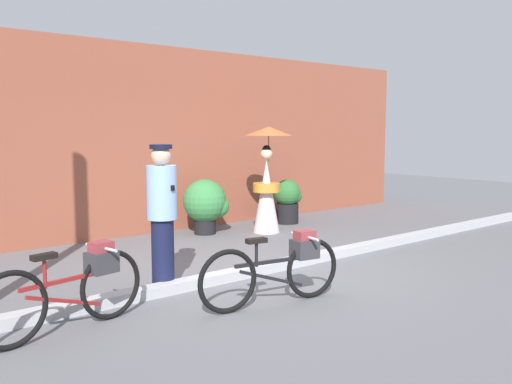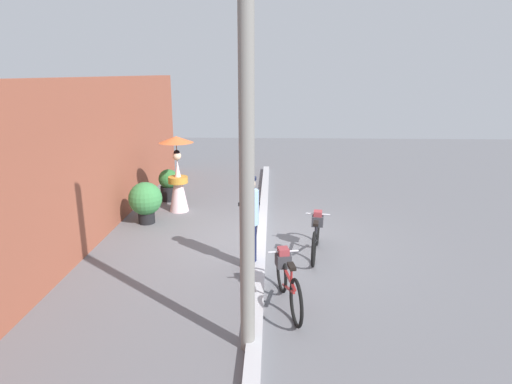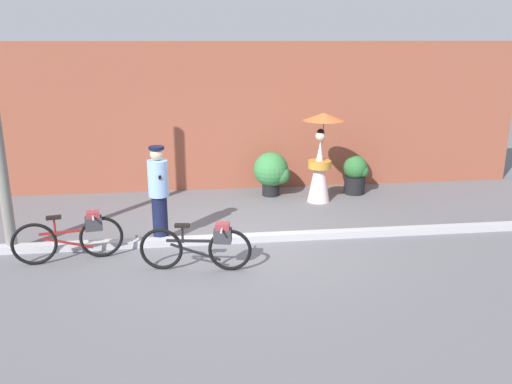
{
  "view_description": "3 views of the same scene",
  "coord_description": "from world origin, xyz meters",
  "px_view_note": "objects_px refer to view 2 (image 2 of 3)",
  "views": [
    {
      "loc": [
        -4.37,
        -5.26,
        1.83
      ],
      "look_at": [
        0.52,
        0.65,
        0.97
      ],
      "focal_mm": 38.39,
      "sensor_mm": 36.0,
      "label": 1
    },
    {
      "loc": [
        -8.57,
        -0.21,
        3.4
      ],
      "look_at": [
        0.0,
        0.11,
        1.06
      ],
      "focal_mm": 30.74,
      "sensor_mm": 36.0,
      "label": 2
    },
    {
      "loc": [
        -0.7,
        -8.5,
        3.4
      ],
      "look_at": [
        0.4,
        0.24,
        0.82
      ],
      "focal_mm": 37.14,
      "sensor_mm": 36.0,
      "label": 3
    }
  ],
  "objects_px": {
    "person_officer": "(249,220)",
    "bicycle_far_side": "(316,233)",
    "person_with_parasol": "(178,173)",
    "potted_plant_by_door": "(169,184)",
    "potted_plant_small": "(146,200)",
    "utility_pole": "(247,164)",
    "bicycle_near_officer": "(287,278)"
  },
  "relations": [
    {
      "from": "potted_plant_small",
      "to": "utility_pole",
      "type": "distance_m",
      "value": 5.74
    },
    {
      "from": "bicycle_near_officer",
      "to": "utility_pole",
      "type": "bearing_deg",
      "value": 154.86
    },
    {
      "from": "person_officer",
      "to": "potted_plant_by_door",
      "type": "distance_m",
      "value": 4.88
    },
    {
      "from": "bicycle_near_officer",
      "to": "person_with_parasol",
      "type": "distance_m",
      "value": 5.29
    },
    {
      "from": "bicycle_far_side",
      "to": "person_with_parasol",
      "type": "xyz_separation_m",
      "value": [
        2.6,
        3.22,
        0.58
      ]
    },
    {
      "from": "potted_plant_by_door",
      "to": "potted_plant_small",
      "type": "xyz_separation_m",
      "value": [
        -1.88,
        0.09,
        0.08
      ]
    },
    {
      "from": "bicycle_near_officer",
      "to": "potted_plant_small",
      "type": "xyz_separation_m",
      "value": [
        3.63,
        3.15,
        0.13
      ]
    },
    {
      "from": "person_officer",
      "to": "bicycle_far_side",
      "type": "bearing_deg",
      "value": -61.78
    },
    {
      "from": "bicycle_near_officer",
      "to": "potted_plant_by_door",
      "type": "bearing_deg",
      "value": 29.06
    },
    {
      "from": "bicycle_far_side",
      "to": "potted_plant_by_door",
      "type": "distance_m",
      "value": 5.11
    },
    {
      "from": "person_officer",
      "to": "potted_plant_small",
      "type": "bearing_deg",
      "value": 47.14
    },
    {
      "from": "potted_plant_by_door",
      "to": "potted_plant_small",
      "type": "height_order",
      "value": "potted_plant_small"
    },
    {
      "from": "bicycle_near_officer",
      "to": "person_officer",
      "type": "bearing_deg",
      "value": 26.17
    },
    {
      "from": "bicycle_near_officer",
      "to": "bicycle_far_side",
      "type": "xyz_separation_m",
      "value": [
        1.97,
        -0.62,
        -0.01
      ]
    },
    {
      "from": "bicycle_far_side",
      "to": "person_officer",
      "type": "distance_m",
      "value": 1.51
    },
    {
      "from": "person_officer",
      "to": "utility_pole",
      "type": "xyz_separation_m",
      "value": [
        -2.43,
        -0.11,
        1.51
      ]
    },
    {
      "from": "bicycle_far_side",
      "to": "utility_pole",
      "type": "relative_size",
      "value": 0.35
    },
    {
      "from": "person_with_parasol",
      "to": "utility_pole",
      "type": "height_order",
      "value": "utility_pole"
    },
    {
      "from": "person_with_parasol",
      "to": "potted_plant_by_door",
      "type": "distance_m",
      "value": 1.17
    },
    {
      "from": "bicycle_far_side",
      "to": "person_officer",
      "type": "xyz_separation_m",
      "value": [
        -0.68,
        1.26,
        0.49
      ]
    },
    {
      "from": "bicycle_far_side",
      "to": "utility_pole",
      "type": "xyz_separation_m",
      "value": [
        -3.11,
        1.16,
        2.0
      ]
    },
    {
      "from": "potted_plant_by_door",
      "to": "utility_pole",
      "type": "xyz_separation_m",
      "value": [
        -6.65,
        -2.53,
        1.93
      ]
    },
    {
      "from": "bicycle_near_officer",
      "to": "utility_pole",
      "type": "xyz_separation_m",
      "value": [
        -1.13,
        0.53,
        1.98
      ]
    },
    {
      "from": "bicycle_far_side",
      "to": "potted_plant_small",
      "type": "xyz_separation_m",
      "value": [
        1.66,
        3.78,
        0.14
      ]
    },
    {
      "from": "potted_plant_by_door",
      "to": "person_officer",
      "type": "bearing_deg",
      "value": -150.09
    },
    {
      "from": "bicycle_far_side",
      "to": "utility_pole",
      "type": "distance_m",
      "value": 3.87
    },
    {
      "from": "person_officer",
      "to": "utility_pole",
      "type": "relative_size",
      "value": 0.35
    },
    {
      "from": "potted_plant_by_door",
      "to": "potted_plant_small",
      "type": "bearing_deg",
      "value": 177.34
    },
    {
      "from": "person_with_parasol",
      "to": "utility_pole",
      "type": "distance_m",
      "value": 6.23
    },
    {
      "from": "bicycle_far_side",
      "to": "person_officer",
      "type": "bearing_deg",
      "value": 118.22
    },
    {
      "from": "utility_pole",
      "to": "potted_plant_small",
      "type": "bearing_deg",
      "value": 28.82
    },
    {
      "from": "person_officer",
      "to": "person_with_parasol",
      "type": "xyz_separation_m",
      "value": [
        3.27,
        1.96,
        0.09
      ]
    }
  ]
}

